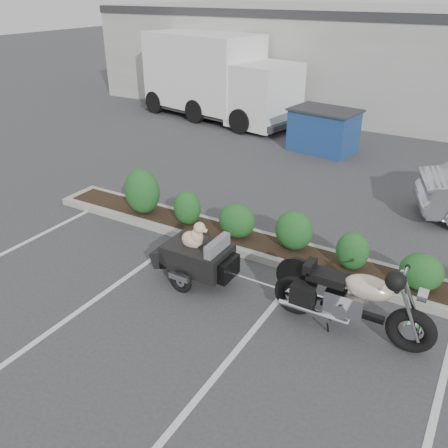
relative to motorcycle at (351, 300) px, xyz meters
The scene contains 7 objects.
ground 2.58m from the motorcycle, 166.41° to the right, with size 90.00×90.00×0.00m, color #38383A.
planter_kerb 2.22m from the motorcycle, 131.99° to the left, with size 12.00×1.00×0.15m, color #9E9E93.
building 16.65m from the motorcycle, 98.48° to the left, with size 26.00×10.00×4.00m, color #9EA099.
motorcycle is the anchor object (origin of this frame).
pet_trailer 2.79m from the motorcycle, behind, with size 1.99×1.10×1.19m.
dumpster 9.06m from the motorcycle, 112.55° to the left, with size 2.24×1.69×1.35m.
delivery_truck 13.42m from the motorcycle, 129.86° to the left, with size 7.24×3.56×3.18m.
Camera 1 is at (3.77, -5.39, 4.80)m, focal length 38.00 mm.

